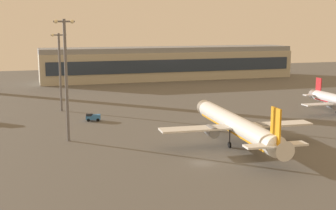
% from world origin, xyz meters
% --- Properties ---
extents(ground_plane, '(416.00, 416.00, 0.00)m').
position_xyz_m(ground_plane, '(0.00, 0.00, 0.00)').
color(ground_plane, '#56544F').
extents(terminal_building, '(129.07, 22.40, 16.40)m').
position_xyz_m(terminal_building, '(37.01, 140.21, 8.09)').
color(terminal_building, '#B2AD99').
rests_on(terminal_building, ground).
extents(airplane_far_stand, '(36.36, 46.70, 11.98)m').
position_xyz_m(airplane_far_stand, '(12.81, 11.10, 4.53)').
color(airplane_far_stand, silver).
rests_on(airplane_far_stand, ground).
extents(baggage_tractor, '(4.44, 2.73, 2.25)m').
position_xyz_m(baggage_tractor, '(-15.21, 47.09, 1.18)').
color(baggage_tractor, '#3372BF').
rests_on(baggage_tractor, ground).
extents(apron_light_west, '(4.80, 0.90, 24.81)m').
position_xyz_m(apron_light_west, '(-22.66, 65.66, 14.23)').
color(apron_light_west, slate).
rests_on(apron_light_west, ground).
extents(apron_light_central, '(4.80, 0.90, 28.64)m').
position_xyz_m(apron_light_central, '(-23.93, 25.85, 16.20)').
color(apron_light_central, slate).
rests_on(apron_light_central, ground).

